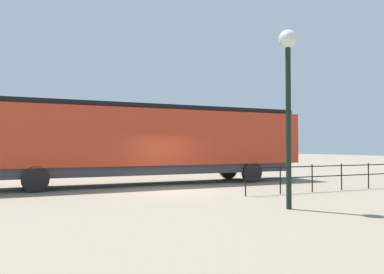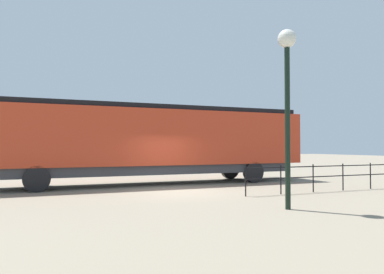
# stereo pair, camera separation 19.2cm
# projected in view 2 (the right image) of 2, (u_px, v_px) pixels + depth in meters

# --- Properties ---
(ground_plane) EXTENTS (120.00, 120.00, 0.00)m
(ground_plane) POSITION_uv_depth(u_px,v_px,m) (178.00, 191.00, 15.50)
(ground_plane) COLOR gray
(locomotive) EXTENTS (2.85, 16.36, 3.92)m
(locomotive) POSITION_uv_depth(u_px,v_px,m) (161.00, 140.00, 18.71)
(locomotive) COLOR red
(locomotive) RESTS_ON ground_plane
(lamp_post) EXTENTS (0.56, 0.56, 5.46)m
(lamp_post) POSITION_uv_depth(u_px,v_px,m) (287.00, 75.00, 11.18)
(lamp_post) COLOR black
(lamp_post) RESTS_ON ground_plane
(platform_fence) EXTENTS (0.05, 9.74, 1.16)m
(platform_fence) POSITION_uv_depth(u_px,v_px,m) (343.00, 173.00, 15.85)
(platform_fence) COLOR black
(platform_fence) RESTS_ON ground_plane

